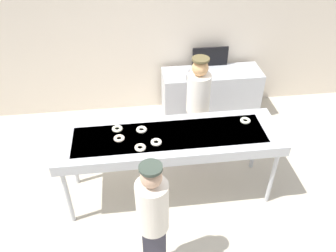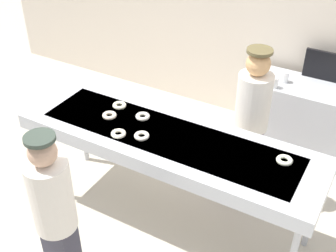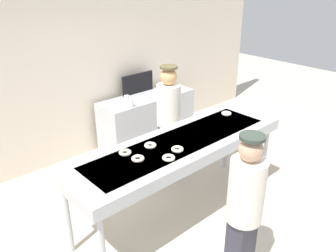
{
  "view_description": "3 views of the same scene",
  "coord_description": "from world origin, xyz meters",
  "px_view_note": "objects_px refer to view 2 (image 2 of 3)",
  "views": [
    {
      "loc": [
        -0.43,
        -3.28,
        3.68
      ],
      "look_at": [
        -0.01,
        0.07,
        1.1
      ],
      "focal_mm": 36.74,
      "sensor_mm": 36.0,
      "label": 1
    },
    {
      "loc": [
        1.55,
        -2.72,
        3.27
      ],
      "look_at": [
        -0.02,
        0.04,
        1.08
      ],
      "focal_mm": 46.64,
      "sensor_mm": 36.0,
      "label": 2
    },
    {
      "loc": [
        -2.47,
        -2.5,
        2.81
      ],
      "look_at": [
        -0.1,
        0.1,
        1.21
      ],
      "focal_mm": 36.97,
      "sensor_mm": 36.0,
      "label": 3
    }
  ],
  "objects_px": {
    "sugar_donut_5": "(143,116)",
    "worker_baker": "(251,118)",
    "paper_cup_1": "(285,77)",
    "customer_waiting": "(55,214)",
    "paper_cup_0": "(275,82)",
    "prep_counter": "(316,122)",
    "sugar_donut_0": "(109,115)",
    "sugar_donut_2": "(142,136)",
    "sugar_donut_1": "(119,105)",
    "sugar_donut_3": "(118,134)",
    "sugar_donut_4": "(284,160)",
    "menu_display": "(332,68)",
    "fryer_conveyor": "(168,142)"
  },
  "relations": [
    {
      "from": "worker_baker",
      "to": "paper_cup_1",
      "type": "relative_size",
      "value": 13.5
    },
    {
      "from": "fryer_conveyor",
      "to": "menu_display",
      "type": "xyz_separation_m",
      "value": [
        0.97,
        2.04,
        0.09
      ]
    },
    {
      "from": "worker_baker",
      "to": "fryer_conveyor",
      "type": "bearing_deg",
      "value": 42.41
    },
    {
      "from": "fryer_conveyor",
      "to": "paper_cup_0",
      "type": "height_order",
      "value": "fryer_conveyor"
    },
    {
      "from": "sugar_donut_3",
      "to": "customer_waiting",
      "type": "distance_m",
      "value": 0.93
    },
    {
      "from": "prep_counter",
      "to": "sugar_donut_3",
      "type": "bearing_deg",
      "value": -123.78
    },
    {
      "from": "paper_cup_0",
      "to": "paper_cup_1",
      "type": "distance_m",
      "value": 0.19
    },
    {
      "from": "fryer_conveyor",
      "to": "sugar_donut_2",
      "type": "relative_size",
      "value": 20.83
    },
    {
      "from": "sugar_donut_1",
      "to": "sugar_donut_5",
      "type": "distance_m",
      "value": 0.31
    },
    {
      "from": "fryer_conveyor",
      "to": "sugar_donut_1",
      "type": "bearing_deg",
      "value": 164.43
    },
    {
      "from": "paper_cup_0",
      "to": "sugar_donut_0",
      "type": "bearing_deg",
      "value": -124.39
    },
    {
      "from": "sugar_donut_1",
      "to": "sugar_donut_3",
      "type": "relative_size",
      "value": 1.0
    },
    {
      "from": "prep_counter",
      "to": "paper_cup_0",
      "type": "distance_m",
      "value": 0.73
    },
    {
      "from": "sugar_donut_3",
      "to": "customer_waiting",
      "type": "relative_size",
      "value": 0.08
    },
    {
      "from": "sugar_donut_5",
      "to": "menu_display",
      "type": "bearing_deg",
      "value": 55.6
    },
    {
      "from": "sugar_donut_0",
      "to": "paper_cup_0",
      "type": "xyz_separation_m",
      "value": [
        1.09,
        1.59,
        -0.12
      ]
    },
    {
      "from": "sugar_donut_4",
      "to": "paper_cup_0",
      "type": "relative_size",
      "value": 1.09
    },
    {
      "from": "prep_counter",
      "to": "paper_cup_1",
      "type": "relative_size",
      "value": 13.82
    },
    {
      "from": "sugar_donut_3",
      "to": "prep_counter",
      "type": "height_order",
      "value": "sugar_donut_3"
    },
    {
      "from": "fryer_conveyor",
      "to": "sugar_donut_3",
      "type": "bearing_deg",
      "value": -150.21
    },
    {
      "from": "sugar_donut_1",
      "to": "menu_display",
      "type": "relative_size",
      "value": 0.22
    },
    {
      "from": "sugar_donut_3",
      "to": "paper_cup_0",
      "type": "xyz_separation_m",
      "value": [
        0.85,
        1.8,
        -0.12
      ]
    },
    {
      "from": "sugar_donut_1",
      "to": "sugar_donut_3",
      "type": "xyz_separation_m",
      "value": [
        0.26,
        -0.39,
        0.0
      ]
    },
    {
      "from": "sugar_donut_4",
      "to": "sugar_donut_3",
      "type": "bearing_deg",
      "value": -165.38
    },
    {
      "from": "customer_waiting",
      "to": "paper_cup_0",
      "type": "height_order",
      "value": "customer_waiting"
    },
    {
      "from": "sugar_donut_0",
      "to": "prep_counter",
      "type": "relative_size",
      "value": 0.08
    },
    {
      "from": "customer_waiting",
      "to": "menu_display",
      "type": "xyz_separation_m",
      "value": [
        1.29,
        3.17,
        0.14
      ]
    },
    {
      "from": "sugar_donut_5",
      "to": "menu_display",
      "type": "xyz_separation_m",
      "value": [
        1.31,
        1.91,
        -0.01
      ]
    },
    {
      "from": "worker_baker",
      "to": "customer_waiting",
      "type": "distance_m",
      "value": 2.06
    },
    {
      "from": "sugar_donut_5",
      "to": "customer_waiting",
      "type": "height_order",
      "value": "customer_waiting"
    },
    {
      "from": "worker_baker",
      "to": "paper_cup_0",
      "type": "height_order",
      "value": "worker_baker"
    },
    {
      "from": "sugar_donut_1",
      "to": "sugar_donut_3",
      "type": "distance_m",
      "value": 0.47
    },
    {
      "from": "sugar_donut_0",
      "to": "sugar_donut_1",
      "type": "bearing_deg",
      "value": 96.29
    },
    {
      "from": "paper_cup_1",
      "to": "menu_display",
      "type": "height_order",
      "value": "menu_display"
    },
    {
      "from": "paper_cup_0",
      "to": "sugar_donut_2",
      "type": "bearing_deg",
      "value": -110.75
    },
    {
      "from": "sugar_donut_1",
      "to": "paper_cup_0",
      "type": "bearing_deg",
      "value": 51.56
    },
    {
      "from": "paper_cup_1",
      "to": "paper_cup_0",
      "type": "bearing_deg",
      "value": -108.2
    },
    {
      "from": "sugar_donut_1",
      "to": "customer_waiting",
      "type": "xyz_separation_m",
      "value": [
        0.33,
        -1.31,
        -0.14
      ]
    },
    {
      "from": "sugar_donut_0",
      "to": "sugar_donut_3",
      "type": "relative_size",
      "value": 1.0
    },
    {
      "from": "sugar_donut_3",
      "to": "worker_baker",
      "type": "relative_size",
      "value": 0.08
    },
    {
      "from": "sugar_donut_5",
      "to": "worker_baker",
      "type": "relative_size",
      "value": 0.08
    },
    {
      "from": "sugar_donut_0",
      "to": "customer_waiting",
      "type": "distance_m",
      "value": 1.17
    },
    {
      "from": "sugar_donut_2",
      "to": "menu_display",
      "type": "relative_size",
      "value": 0.22
    },
    {
      "from": "sugar_donut_4",
      "to": "worker_baker",
      "type": "bearing_deg",
      "value": 129.64
    },
    {
      "from": "sugar_donut_2",
      "to": "paper_cup_0",
      "type": "xyz_separation_m",
      "value": [
        0.65,
        1.72,
        -0.12
      ]
    },
    {
      "from": "worker_baker",
      "to": "customer_waiting",
      "type": "bearing_deg",
      "value": 52.9
    },
    {
      "from": "sugar_donut_0",
      "to": "sugar_donut_2",
      "type": "distance_m",
      "value": 0.46
    },
    {
      "from": "sugar_donut_0",
      "to": "sugar_donut_2",
      "type": "height_order",
      "value": "same"
    },
    {
      "from": "prep_counter",
      "to": "menu_display",
      "type": "relative_size",
      "value": 2.73
    },
    {
      "from": "paper_cup_1",
      "to": "customer_waiting",
      "type": "bearing_deg",
      "value": -106.29
    }
  ]
}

